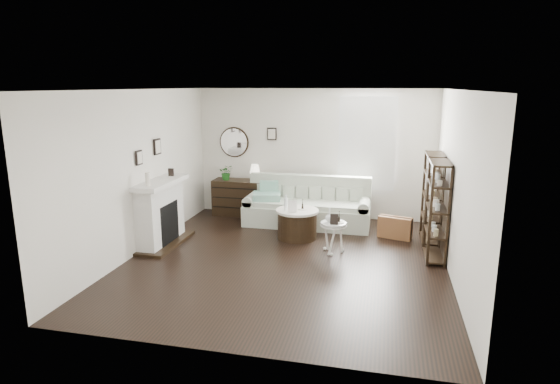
% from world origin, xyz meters
% --- Properties ---
extents(room, '(5.50, 5.50, 5.50)m').
position_xyz_m(room, '(0.73, 2.70, 1.60)').
color(room, black).
rests_on(room, ground).
extents(fireplace, '(0.50, 1.40, 1.84)m').
position_xyz_m(fireplace, '(-2.32, 0.30, 0.54)').
color(fireplace, silver).
rests_on(fireplace, ground).
extents(shelf_unit_far, '(0.30, 0.80, 1.60)m').
position_xyz_m(shelf_unit_far, '(2.33, 1.55, 0.80)').
color(shelf_unit_far, black).
rests_on(shelf_unit_far, ground).
extents(shelf_unit_near, '(0.30, 0.80, 1.60)m').
position_xyz_m(shelf_unit_near, '(2.33, 0.65, 0.80)').
color(shelf_unit_near, black).
rests_on(shelf_unit_near, ground).
extents(sofa, '(2.50, 0.86, 0.97)m').
position_xyz_m(sofa, '(-0.01, 2.08, 0.32)').
color(sofa, beige).
rests_on(sofa, ground).
extents(quilt, '(0.64, 0.56, 0.14)m').
position_xyz_m(quilt, '(-0.82, 1.95, 0.57)').
color(quilt, '#228056').
rests_on(quilt, sofa).
extents(suitcase, '(0.64, 0.36, 0.41)m').
position_xyz_m(suitcase, '(1.72, 1.56, 0.20)').
color(suitcase, brown).
rests_on(suitcase, ground).
extents(dresser, '(1.15, 0.50, 0.77)m').
position_xyz_m(dresser, '(-1.55, 2.47, 0.38)').
color(dresser, black).
rests_on(dresser, ground).
extents(table_lamp, '(0.23, 0.23, 0.35)m').
position_xyz_m(table_lamp, '(-1.21, 2.47, 0.94)').
color(table_lamp, white).
rests_on(table_lamp, dresser).
extents(potted_plant, '(0.36, 0.33, 0.33)m').
position_xyz_m(potted_plant, '(-1.84, 2.42, 0.93)').
color(potted_plant, '#1B5718').
rests_on(potted_plant, dresser).
extents(drum_table, '(0.78, 0.78, 0.54)m').
position_xyz_m(drum_table, '(-0.04, 1.16, 0.28)').
color(drum_table, black).
rests_on(drum_table, ground).
extents(pedestal_table, '(0.44, 0.44, 0.53)m').
position_xyz_m(pedestal_table, '(0.69, 0.54, 0.49)').
color(pedestal_table, white).
rests_on(pedestal_table, ground).
extents(eiffel_drum, '(0.12, 0.12, 0.17)m').
position_xyz_m(eiffel_drum, '(0.05, 1.22, 0.63)').
color(eiffel_drum, black).
rests_on(eiffel_drum, drum_table).
extents(bottle_drum, '(0.07, 0.07, 0.28)m').
position_xyz_m(bottle_drum, '(-0.24, 1.07, 0.69)').
color(bottle_drum, silver).
rests_on(bottle_drum, drum_table).
extents(card_frame_drum, '(0.17, 0.08, 0.21)m').
position_xyz_m(card_frame_drum, '(-0.10, 0.97, 0.65)').
color(card_frame_drum, white).
rests_on(card_frame_drum, drum_table).
extents(eiffel_ped, '(0.12, 0.12, 0.17)m').
position_xyz_m(eiffel_ped, '(0.78, 0.57, 0.62)').
color(eiffel_ped, black).
rests_on(eiffel_ped, pedestal_table).
extents(flask_ped, '(0.13, 0.13, 0.24)m').
position_xyz_m(flask_ped, '(0.62, 0.56, 0.65)').
color(flask_ped, silver).
rests_on(flask_ped, pedestal_table).
extents(card_frame_ped, '(0.13, 0.06, 0.17)m').
position_xyz_m(card_frame_ped, '(0.71, 0.42, 0.62)').
color(card_frame_ped, black).
rests_on(card_frame_ped, pedestal_table).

